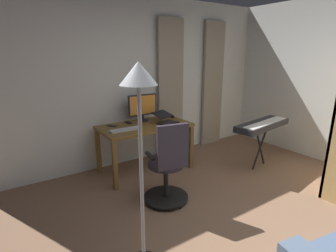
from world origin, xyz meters
TOP-DOWN VIEW (x-y plane):
  - ground_plane at (0.00, 0.00)m, footprint 6.80×6.80m
  - back_room_partition at (0.00, -2.61)m, footprint 4.91×0.10m
  - curtain_left_panel at (-1.46, -2.50)m, footprint 0.47×0.06m
  - curtain_right_panel at (-0.47, -2.50)m, footprint 0.50×0.06m
  - desk at (0.27, -2.10)m, footprint 1.35×0.73m
  - office_chair at (0.50, -1.11)m, footprint 0.56×0.56m
  - computer_monitor at (0.17, -2.35)m, footprint 0.48×0.18m
  - computer_keyboard at (0.64, -1.99)m, footprint 0.44×0.13m
  - laptop at (-0.06, -2.01)m, footprint 0.38×0.41m
  - computer_mouse at (-0.33, -2.24)m, footprint 0.06×0.10m
  - cell_phone_by_monitor at (0.43, -2.34)m, footprint 0.07×0.15m
  - cell_phone_face_up at (0.71, -2.30)m, footprint 0.13×0.16m
  - piano_keyboard at (-1.31, -1.18)m, footprint 1.14×0.48m
  - floor_lamp at (1.22, -0.41)m, footprint 0.28×0.28m

SIDE VIEW (x-z plane):
  - ground_plane at x=0.00m, z-range 0.00..0.00m
  - office_chair at x=0.50m, z-range -0.05..0.98m
  - desk at x=0.27m, z-range 0.27..1.01m
  - piano_keyboard at x=-1.31m, z-range 0.31..1.07m
  - cell_phone_by_monitor at x=0.43m, z-range 0.73..0.74m
  - cell_phone_face_up at x=0.71m, z-range 0.73..0.74m
  - computer_keyboard at x=0.64m, z-range 0.73..0.76m
  - computer_mouse at x=-0.33m, z-range 0.73..0.77m
  - laptop at x=-0.06m, z-range 0.70..0.87m
  - computer_monitor at x=0.17m, z-range 0.76..1.18m
  - curtain_left_panel at x=-1.46m, z-range 0.00..2.34m
  - curtain_right_panel at x=-0.47m, z-range 0.00..2.34m
  - back_room_partition at x=0.00m, z-range 0.00..2.65m
  - floor_lamp at x=1.22m, z-range 0.52..2.25m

